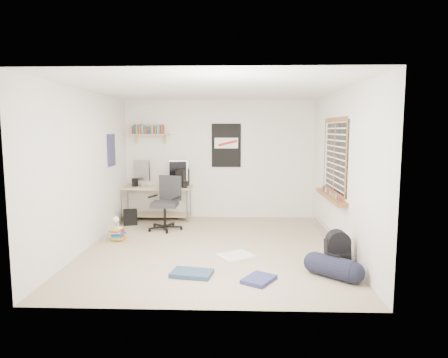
{
  "coord_description": "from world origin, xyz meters",
  "views": [
    {
      "loc": [
        0.39,
        -6.23,
        1.88
      ],
      "look_at": [
        0.17,
        0.25,
        1.08
      ],
      "focal_mm": 32.0,
      "sensor_mm": 36.0,
      "label": 1
    }
  ],
  "objects_px": {
    "duffel_bag": "(333,267)",
    "backpack": "(337,255)",
    "book_stack": "(117,232)",
    "desk": "(157,202)",
    "office_chair": "(165,204)"
  },
  "relations": [
    {
      "from": "desk",
      "to": "office_chair",
      "type": "height_order",
      "value": "office_chair"
    },
    {
      "from": "backpack",
      "to": "book_stack",
      "type": "xyz_separation_m",
      "value": [
        -3.4,
        1.26,
        -0.05
      ]
    },
    {
      "from": "backpack",
      "to": "duffel_bag",
      "type": "bearing_deg",
      "value": -114.54
    },
    {
      "from": "duffel_bag",
      "to": "office_chair",
      "type": "bearing_deg",
      "value": 179.25
    },
    {
      "from": "duffel_bag",
      "to": "backpack",
      "type": "bearing_deg",
      "value": 109.97
    },
    {
      "from": "backpack",
      "to": "duffel_bag",
      "type": "height_order",
      "value": "duffel_bag"
    },
    {
      "from": "backpack",
      "to": "duffel_bag",
      "type": "relative_size",
      "value": 0.77
    },
    {
      "from": "backpack",
      "to": "book_stack",
      "type": "relative_size",
      "value": 1.01
    },
    {
      "from": "desk",
      "to": "office_chair",
      "type": "distance_m",
      "value": 0.94
    },
    {
      "from": "office_chair",
      "to": "book_stack",
      "type": "bearing_deg",
      "value": -109.18
    },
    {
      "from": "book_stack",
      "to": "desk",
      "type": "bearing_deg",
      "value": 78.83
    },
    {
      "from": "backpack",
      "to": "book_stack",
      "type": "distance_m",
      "value": 3.62
    },
    {
      "from": "book_stack",
      "to": "office_chair",
      "type": "bearing_deg",
      "value": 50.74
    },
    {
      "from": "backpack",
      "to": "desk",
      "type": "bearing_deg",
      "value": 133.71
    },
    {
      "from": "desk",
      "to": "duffel_bag",
      "type": "relative_size",
      "value": 2.67
    }
  ]
}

